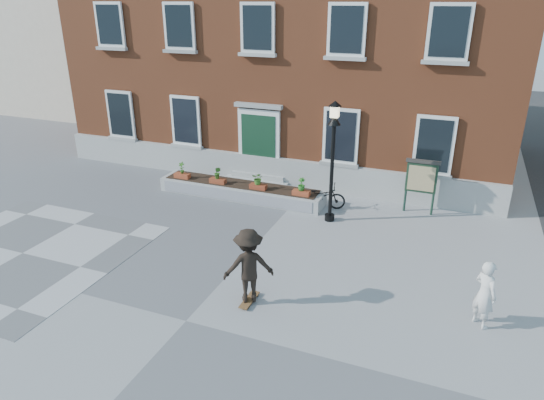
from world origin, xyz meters
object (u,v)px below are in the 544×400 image
at_px(notice_board, 421,178).
at_px(skateboarder, 249,266).
at_px(bicycle, 321,196).
at_px(lamp_post, 333,146).
at_px(bystander, 485,294).

distance_m(notice_board, skateboarder, 7.63).
xyz_separation_m(bicycle, lamp_post, (0.57, -0.88, 2.10)).
xyz_separation_m(lamp_post, notice_board, (2.62, 1.71, -1.28)).
bearing_deg(bicycle, skateboarder, 167.75).
bearing_deg(skateboarder, bicycle, 90.31).
relative_size(notice_board, skateboarder, 0.97).
xyz_separation_m(bystander, lamp_post, (-4.60, 4.12, 1.74)).
bearing_deg(lamp_post, skateboarder, -95.83).
height_order(lamp_post, skateboarder, lamp_post).
bearing_deg(lamp_post, bicycle, 122.80).
height_order(bicycle, lamp_post, lamp_post).
xyz_separation_m(bystander, notice_board, (-1.98, 5.83, 0.47)).
bearing_deg(bicycle, lamp_post, -159.76).
bearing_deg(skateboarder, lamp_post, 84.17).
relative_size(bicycle, lamp_post, 0.43).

